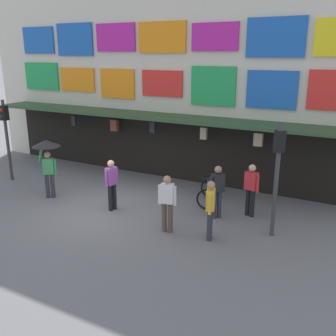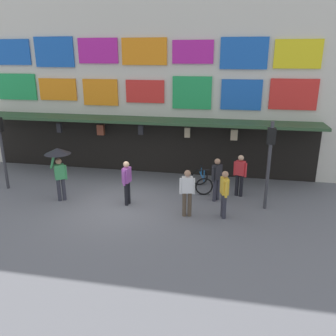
{
  "view_description": "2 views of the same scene",
  "coord_description": "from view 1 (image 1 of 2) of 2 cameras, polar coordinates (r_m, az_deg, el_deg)",
  "views": [
    {
      "loc": [
        7.23,
        -9.16,
        4.91
      ],
      "look_at": [
        1.97,
        0.75,
        1.5
      ],
      "focal_mm": 40.6,
      "sensor_mm": 36.0,
      "label": 1
    },
    {
      "loc": [
        4.0,
        -11.17,
        5.32
      ],
      "look_at": [
        1.65,
        0.88,
        1.28
      ],
      "focal_mm": 36.71,
      "sensor_mm": 36.0,
      "label": 2
    }
  ],
  "objects": [
    {
      "name": "pedestrian_in_purple",
      "position": [
        12.27,
        -8.46,
        -2.13
      ],
      "size": [
        0.28,
        0.52,
        1.68
      ],
      "color": "black",
      "rests_on": "ground"
    },
    {
      "name": "pedestrian_in_blue",
      "position": [
        10.67,
        -0.12,
        -4.91
      ],
      "size": [
        0.52,
        0.29,
        1.68
      ],
      "color": "brown",
      "rests_on": "ground"
    },
    {
      "name": "bicycle_parked",
      "position": [
        12.91,
        6.2,
        -3.69
      ],
      "size": [
        1.0,
        1.31,
        1.05
      ],
      "color": "black",
      "rests_on": "ground"
    },
    {
      "name": "pedestrian_in_red",
      "position": [
        11.96,
        12.36,
        -2.86
      ],
      "size": [
        0.51,
        0.33,
        1.68
      ],
      "color": "black",
      "rests_on": "ground"
    },
    {
      "name": "traffic_light_near",
      "position": [
        16.11,
        -23.21,
        5.63
      ],
      "size": [
        0.3,
        0.34,
        3.2
      ],
      "color": "#38383D",
      "rests_on": "ground"
    },
    {
      "name": "shopfront",
      "position": [
        15.54,
        0.22,
        13.4
      ],
      "size": [
        18.0,
        2.6,
        8.0
      ],
      "color": "beige",
      "rests_on": "ground"
    },
    {
      "name": "traffic_light_far",
      "position": [
        10.47,
        16.17,
        0.87
      ],
      "size": [
        0.28,
        0.33,
        3.2
      ],
      "color": "#38383D",
      "rests_on": "ground"
    },
    {
      "name": "pedestrian_in_black",
      "position": [
        10.3,
        6.38,
        -5.84
      ],
      "size": [
        0.31,
        0.51,
        1.68
      ],
      "color": "#2D2D38",
      "rests_on": "ground"
    },
    {
      "name": "pedestrian_with_umbrella",
      "position": [
        13.63,
        -17.72,
        2.21
      ],
      "size": [
        0.96,
        0.96,
        2.08
      ],
      "color": "#2D2D38",
      "rests_on": "ground"
    },
    {
      "name": "pedestrian_in_yellow",
      "position": [
        11.64,
        7.43,
        -3.16
      ],
      "size": [
        0.39,
        0.45,
        1.68
      ],
      "color": "#2D2D38",
      "rests_on": "ground"
    },
    {
      "name": "ground_plane",
      "position": [
        12.66,
        -9.55,
        -6.17
      ],
      "size": [
        80.0,
        80.0,
        0.0
      ],
      "primitive_type": "plane",
      "color": "slate"
    }
  ]
}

